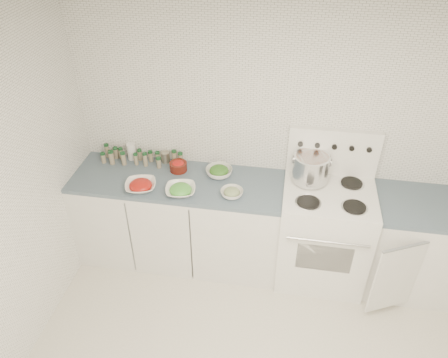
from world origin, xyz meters
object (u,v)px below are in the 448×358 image
at_px(bowl_snowpea, 181,190).
at_px(stock_pot, 311,167).
at_px(bowl_tomato, 141,186).
at_px(stove, 323,231).

bearing_deg(bowl_snowpea, stock_pot, 16.79).
height_order(stock_pot, bowl_snowpea, stock_pot).
bearing_deg(bowl_snowpea, bowl_tomato, 179.70).
height_order(stove, bowl_tomato, stove).
height_order(stove, stock_pot, stove).
distance_m(stove, bowl_snowpea, 1.31).
relative_size(stove, bowl_snowpea, 4.62).
xyz_separation_m(stock_pot, bowl_snowpea, (-1.05, -0.32, -0.14)).
relative_size(stove, bowl_tomato, 4.39).
distance_m(stove, bowl_tomato, 1.64).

